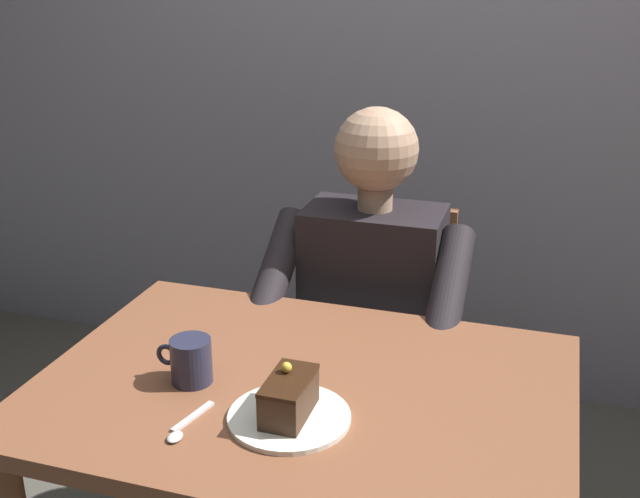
# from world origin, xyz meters

# --- Properties ---
(dining_table) EXTENTS (1.05, 0.75, 0.75)m
(dining_table) POSITION_xyz_m (0.00, 0.00, 0.66)
(dining_table) COLOR brown
(dining_table) RESTS_ON ground
(chair) EXTENTS (0.42, 0.42, 0.88)m
(chair) POSITION_xyz_m (0.00, -0.68, 0.48)
(chair) COLOR brown
(chair) RESTS_ON ground
(seated_person) EXTENTS (0.53, 0.58, 1.20)m
(seated_person) POSITION_xyz_m (0.00, -0.51, 0.62)
(seated_person) COLOR black
(seated_person) RESTS_ON ground
(dessert_plate) EXTENTS (0.23, 0.23, 0.01)m
(dessert_plate) POSITION_xyz_m (-0.02, 0.13, 0.76)
(dessert_plate) COLOR silver
(dessert_plate) RESTS_ON dining_table
(cake_slice) EXTENTS (0.07, 0.14, 0.10)m
(cake_slice) POSITION_xyz_m (-0.02, 0.13, 0.80)
(cake_slice) COLOR #402B1C
(cake_slice) RESTS_ON dessert_plate
(coffee_cup) EXTENTS (0.12, 0.08, 0.09)m
(coffee_cup) POSITION_xyz_m (0.21, 0.06, 0.80)
(coffee_cup) COLOR #25263C
(coffee_cup) RESTS_ON dining_table
(dessert_spoon) EXTENTS (0.04, 0.14, 0.01)m
(dessert_spoon) POSITION_xyz_m (0.15, 0.21, 0.75)
(dessert_spoon) COLOR silver
(dessert_spoon) RESTS_ON dining_table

